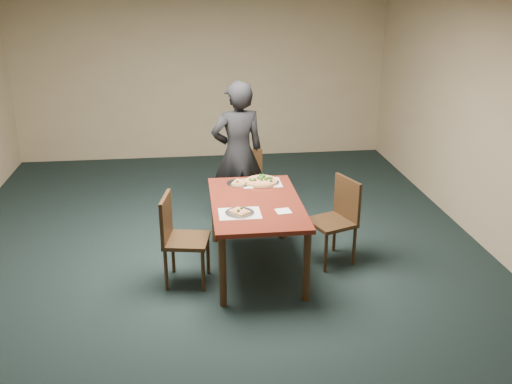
{
  "coord_description": "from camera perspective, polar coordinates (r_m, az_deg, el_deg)",
  "views": [
    {
      "loc": [
        -0.25,
        -5.3,
        2.88
      ],
      "look_at": [
        0.39,
        -0.02,
        0.85
      ],
      "focal_mm": 40.0,
      "sensor_mm": 36.0,
      "label": 1
    }
  ],
  "objects": [
    {
      "name": "room_shell",
      "position": [
        5.43,
        -4.15,
        8.71
      ],
      "size": [
        8.0,
        8.0,
        8.0
      ],
      "color": "tan",
      "rests_on": "ground"
    },
    {
      "name": "placemat_near",
      "position": [
        5.44,
        -1.64,
        -2.15
      ],
      "size": [
        0.4,
        0.3,
        0.0
      ],
      "primitive_type": "cube",
      "color": "white",
      "rests_on": "dining_table"
    },
    {
      "name": "slice_plate_near",
      "position": [
        5.44,
        -1.64,
        -2.03
      ],
      "size": [
        0.28,
        0.28,
        0.06
      ],
      "color": "silver",
      "rests_on": "dining_table"
    },
    {
      "name": "dining_table",
      "position": [
        5.76,
        0.0,
        -1.78
      ],
      "size": [
        0.9,
        1.5,
        0.75
      ],
      "color": "#531810",
      "rests_on": "ground"
    },
    {
      "name": "placemat_main",
      "position": [
        6.23,
        0.57,
        0.93
      ],
      "size": [
        0.42,
        0.32,
        0.0
      ],
      "primitive_type": "cube",
      "color": "white",
      "rests_on": "dining_table"
    },
    {
      "name": "chair_left",
      "position": [
        5.62,
        -7.77,
        -4.22
      ],
      "size": [
        0.49,
        0.49,
        0.91
      ],
      "rotation": [
        0.0,
        0.0,
        1.4
      ],
      "color": "black",
      "rests_on": "ground"
    },
    {
      "name": "chair_far",
      "position": [
        6.88,
        -0.85,
        0.8
      ],
      "size": [
        0.47,
        0.47,
        0.91
      ],
      "rotation": [
        0.0,
        0.0,
        0.13
      ],
      "color": "black",
      "rests_on": "ground"
    },
    {
      "name": "slice_plate_far",
      "position": [
        6.2,
        -1.67,
        0.92
      ],
      "size": [
        0.28,
        0.28,
        0.05
      ],
      "color": "silver",
      "rests_on": "dining_table"
    },
    {
      "name": "chair_right",
      "position": [
        6.05,
        8.17,
        -2.34
      ],
      "size": [
        0.54,
        0.54,
        0.91
      ],
      "rotation": [
        0.0,
        0.0,
        -1.21
      ],
      "color": "black",
      "rests_on": "ground"
    },
    {
      "name": "ground",
      "position": [
        6.04,
        -3.72,
        -7.64
      ],
      "size": [
        8.0,
        8.0,
        0.0
      ],
      "primitive_type": "plane",
      "color": "black",
      "rests_on": "ground"
    },
    {
      "name": "diner",
      "position": [
        6.82,
        -1.82,
        3.82
      ],
      "size": [
        0.7,
        0.52,
        1.75
      ],
      "primitive_type": "imported",
      "rotation": [
        0.0,
        0.0,
        3.31
      ],
      "color": "black",
      "rests_on": "ground"
    },
    {
      "name": "pizza_pan",
      "position": [
        6.23,
        0.57,
        1.14
      ],
      "size": [
        0.38,
        0.38,
        0.08
      ],
      "color": "silver",
      "rests_on": "dining_table"
    },
    {
      "name": "napkin",
      "position": [
        5.49,
        2.75,
        -1.93
      ],
      "size": [
        0.16,
        0.16,
        0.01
      ],
      "primitive_type": "cube",
      "rotation": [
        0.0,
        0.0,
        0.13
      ],
      "color": "white",
      "rests_on": "dining_table"
    }
  ]
}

